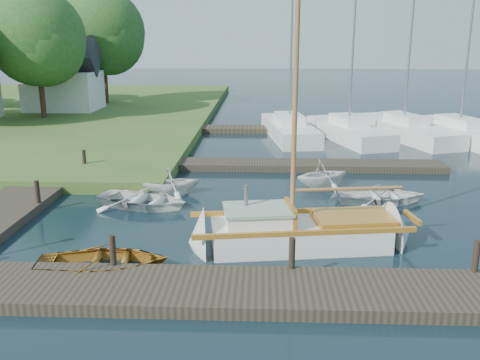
{
  "coord_description": "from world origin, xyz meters",
  "views": [
    {
      "loc": [
        0.72,
        -17.35,
        5.95
      ],
      "look_at": [
        0.0,
        0.0,
        1.2
      ],
      "focal_mm": 40.0,
      "sensor_mm": 36.0,
      "label": 1
    }
  ],
  "objects_px": {
    "mooring_post_2": "(292,253)",
    "dinghy": "(103,258)",
    "sailboat": "(304,234)",
    "tender_a": "(142,197)",
    "mooring_post_1": "(113,250)",
    "mooring_post_4": "(37,192)",
    "marina_boat_4": "(459,132)",
    "tender_c": "(381,193)",
    "tree_7": "(102,31)",
    "mooring_post_3": "(476,256)",
    "tender_b": "(172,180)",
    "marina_boat_1": "(289,128)",
    "marina_boat_3": "(403,128)",
    "mooring_post_5": "(84,159)",
    "marina_boat_2": "(349,130)",
    "tree_3": "(37,36)",
    "tender_d": "(323,172)",
    "house_c": "(63,81)"
  },
  "relations": [
    {
      "from": "mooring_post_1",
      "to": "mooring_post_3",
      "type": "relative_size",
      "value": 1.0
    },
    {
      "from": "tender_a",
      "to": "tree_7",
      "type": "distance_m",
      "value": 27.41
    },
    {
      "from": "mooring_post_3",
      "to": "dinghy",
      "type": "distance_m",
      "value": 9.38
    },
    {
      "from": "mooring_post_4",
      "to": "tender_a",
      "type": "distance_m",
      "value": 3.57
    },
    {
      "from": "mooring_post_2",
      "to": "tree_3",
      "type": "distance_m",
      "value": 28.24
    },
    {
      "from": "mooring_post_2",
      "to": "marina_boat_1",
      "type": "relative_size",
      "value": 0.08
    },
    {
      "from": "sailboat",
      "to": "tree_7",
      "type": "height_order",
      "value": "tree_7"
    },
    {
      "from": "mooring_post_3",
      "to": "marina_boat_2",
      "type": "height_order",
      "value": "marina_boat_2"
    },
    {
      "from": "mooring_post_4",
      "to": "marina_boat_4",
      "type": "bearing_deg",
      "value": 34.98
    },
    {
      "from": "tender_a",
      "to": "marina_boat_3",
      "type": "bearing_deg",
      "value": -25.43
    },
    {
      "from": "mooring_post_2",
      "to": "tender_b",
      "type": "relative_size",
      "value": 0.36
    },
    {
      "from": "mooring_post_1",
      "to": "tender_c",
      "type": "bearing_deg",
      "value": 38.9
    },
    {
      "from": "mooring_post_1",
      "to": "mooring_post_4",
      "type": "height_order",
      "value": "same"
    },
    {
      "from": "mooring_post_3",
      "to": "tender_c",
      "type": "distance_m",
      "value": 6.61
    },
    {
      "from": "tree_7",
      "to": "mooring_post_3",
      "type": "bearing_deg",
      "value": -59.9
    },
    {
      "from": "mooring_post_1",
      "to": "sailboat",
      "type": "distance_m",
      "value": 5.47
    },
    {
      "from": "mooring_post_5",
      "to": "marina_boat_3",
      "type": "xyz_separation_m",
      "value": [
        16.1,
        9.3,
        -0.12
      ]
    },
    {
      "from": "mooring_post_1",
      "to": "marina_boat_1",
      "type": "xyz_separation_m",
      "value": [
        5.34,
        19.12,
        -0.13
      ]
    },
    {
      "from": "sailboat",
      "to": "dinghy",
      "type": "xyz_separation_m",
      "value": [
        -5.34,
        -1.94,
        0.0
      ]
    },
    {
      "from": "tree_7",
      "to": "marina_boat_3",
      "type": "bearing_deg",
      "value": -29.11
    },
    {
      "from": "tender_b",
      "to": "marina_boat_2",
      "type": "height_order",
      "value": "marina_boat_2"
    },
    {
      "from": "tender_a",
      "to": "mooring_post_1",
      "type": "bearing_deg",
      "value": -157.6
    },
    {
      "from": "marina_boat_1",
      "to": "marina_boat_3",
      "type": "height_order",
      "value": "marina_boat_3"
    },
    {
      "from": "mooring_post_5",
      "to": "marina_boat_4",
      "type": "bearing_deg",
      "value": 23.6
    },
    {
      "from": "dinghy",
      "to": "tender_b",
      "type": "relative_size",
      "value": 1.53
    },
    {
      "from": "mooring_post_5",
      "to": "marina_boat_4",
      "type": "height_order",
      "value": "marina_boat_4"
    },
    {
      "from": "sailboat",
      "to": "tender_a",
      "type": "bearing_deg",
      "value": 139.91
    },
    {
      "from": "mooring_post_5",
      "to": "marina_boat_3",
      "type": "bearing_deg",
      "value": 30.03
    },
    {
      "from": "tender_c",
      "to": "house_c",
      "type": "height_order",
      "value": "house_c"
    },
    {
      "from": "marina_boat_2",
      "to": "tree_7",
      "type": "relative_size",
      "value": 1.23
    },
    {
      "from": "mooring_post_1",
      "to": "tree_3",
      "type": "xyz_separation_m",
      "value": [
        -11.0,
        23.05,
        5.11
      ]
    },
    {
      "from": "mooring_post_4",
      "to": "marina_boat_1",
      "type": "xyz_separation_m",
      "value": [
        9.34,
        14.12,
        -0.13
      ]
    },
    {
      "from": "tender_d",
      "to": "tree_3",
      "type": "relative_size",
      "value": 0.27
    },
    {
      "from": "mooring_post_1",
      "to": "marina_boat_1",
      "type": "distance_m",
      "value": 19.85
    },
    {
      "from": "marina_boat_3",
      "to": "marina_boat_4",
      "type": "distance_m",
      "value": 3.08
    },
    {
      "from": "house_c",
      "to": "tree_3",
      "type": "bearing_deg",
      "value": -89.97
    },
    {
      "from": "dinghy",
      "to": "tender_d",
      "type": "xyz_separation_m",
      "value": [
        6.56,
        8.22,
        0.26
      ]
    },
    {
      "from": "tender_c",
      "to": "marina_boat_4",
      "type": "height_order",
      "value": "marina_boat_4"
    },
    {
      "from": "mooring_post_5",
      "to": "dinghy",
      "type": "height_order",
      "value": "mooring_post_5"
    },
    {
      "from": "marina_boat_1",
      "to": "dinghy",
      "type": "bearing_deg",
      "value": 154.75
    },
    {
      "from": "marina_boat_3",
      "to": "tender_b",
      "type": "bearing_deg",
      "value": 116.86
    },
    {
      "from": "mooring_post_4",
      "to": "tender_a",
      "type": "height_order",
      "value": "mooring_post_4"
    },
    {
      "from": "mooring_post_3",
      "to": "marina_boat_4",
      "type": "relative_size",
      "value": 0.08
    },
    {
      "from": "mooring_post_2",
      "to": "sailboat",
      "type": "height_order",
      "value": "sailboat"
    },
    {
      "from": "mooring_post_1",
      "to": "dinghy",
      "type": "distance_m",
      "value": 0.59
    },
    {
      "from": "mooring_post_2",
      "to": "dinghy",
      "type": "xyz_separation_m",
      "value": [
        -4.87,
        0.3,
        -0.35
      ]
    },
    {
      "from": "mooring_post_5",
      "to": "mooring_post_1",
      "type": "bearing_deg",
      "value": -68.2
    },
    {
      "from": "mooring_post_2",
      "to": "marina_boat_2",
      "type": "relative_size",
      "value": 0.07
    },
    {
      "from": "tender_a",
      "to": "tender_c",
      "type": "xyz_separation_m",
      "value": [
        8.62,
        0.89,
        -0.02
      ]
    },
    {
      "from": "tender_c",
      "to": "tree_7",
      "type": "relative_size",
      "value": 0.34
    }
  ]
}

